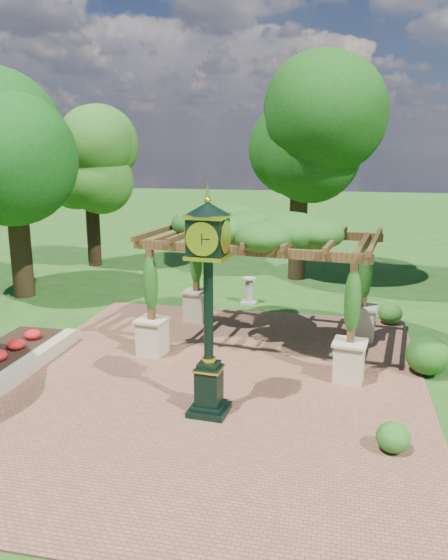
# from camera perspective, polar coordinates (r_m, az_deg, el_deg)

# --- Properties ---
(ground) EXTENTS (120.00, 120.00, 0.00)m
(ground) POSITION_cam_1_polar(r_m,az_deg,el_deg) (12.36, -2.47, -12.71)
(ground) COLOR #1E4714
(ground) RESTS_ON ground
(brick_plaza) EXTENTS (10.00, 12.00, 0.04)m
(brick_plaza) POSITION_cam_1_polar(r_m,az_deg,el_deg) (13.23, -1.37, -10.75)
(brick_plaza) COLOR brown
(brick_plaza) RESTS_ON ground
(border_wall) EXTENTS (0.35, 5.00, 0.40)m
(border_wall) POSITION_cam_1_polar(r_m,az_deg,el_deg) (14.44, -20.14, -8.69)
(border_wall) COLOR #C6B793
(border_wall) RESTS_ON ground
(pedestal_clock) EXTENTS (0.96, 0.96, 4.53)m
(pedestal_clock) POSITION_cam_1_polar(r_m,az_deg,el_deg) (10.91, -1.66, -1.10)
(pedestal_clock) COLOR black
(pedestal_clock) RESTS_ON brick_plaza
(pergola) EXTENTS (6.49, 4.55, 3.81)m
(pergola) POSITION_cam_1_polar(r_m,az_deg,el_deg) (14.73, 4.10, 4.42)
(pergola) COLOR beige
(pergola) RESTS_ON brick_plaza
(sundial) EXTENTS (0.55, 0.55, 0.96)m
(sundial) POSITION_cam_1_polar(r_m,az_deg,el_deg) (19.59, 2.63, -1.30)
(sundial) COLOR #9C9C94
(sundial) RESTS_ON ground
(shrub_front) EXTENTS (0.83, 0.83, 0.56)m
(shrub_front) POSITION_cam_1_polar(r_m,az_deg,el_deg) (10.87, 17.25, -15.41)
(shrub_front) COLOR #24601B
(shrub_front) RESTS_ON brick_plaza
(shrub_mid) EXTENTS (1.23, 1.23, 0.95)m
(shrub_mid) POSITION_cam_1_polar(r_m,az_deg,el_deg) (14.43, 20.52, -7.39)
(shrub_mid) COLOR #205016
(shrub_mid) RESTS_ON brick_plaza
(shrub_back) EXTENTS (0.83, 0.83, 0.67)m
(shrub_back) POSITION_cam_1_polar(r_m,az_deg,el_deg) (18.05, 16.98, -3.36)
(shrub_back) COLOR #336C1F
(shrub_back) RESTS_ON brick_plaza
(tree_west_near) EXTENTS (4.90, 4.90, 8.94)m
(tree_west_near) POSITION_cam_1_polar(r_m,az_deg,el_deg) (21.37, -21.47, 14.55)
(tree_west_near) COLOR #332314
(tree_west_near) RESTS_ON ground
(tree_west_far) EXTENTS (3.52, 3.52, 6.84)m
(tree_west_far) POSITION_cam_1_polar(r_m,az_deg,el_deg) (26.20, -13.85, 11.57)
(tree_west_far) COLOR black
(tree_west_far) RESTS_ON ground
(tree_north) EXTENTS (4.73, 4.73, 8.79)m
(tree_north) POSITION_cam_1_polar(r_m,az_deg,el_deg) (22.98, 8.06, 14.96)
(tree_north) COLOR #332314
(tree_north) RESTS_ON ground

